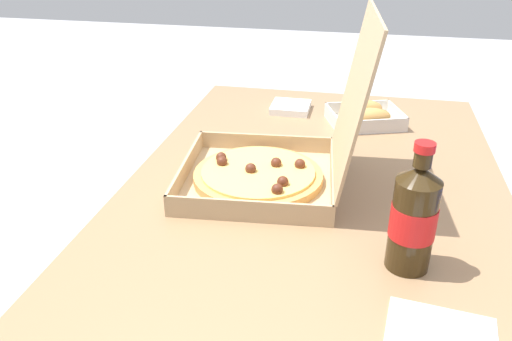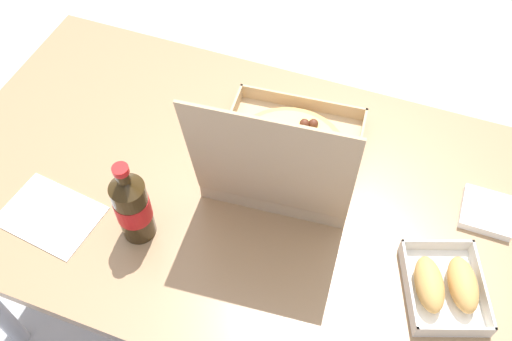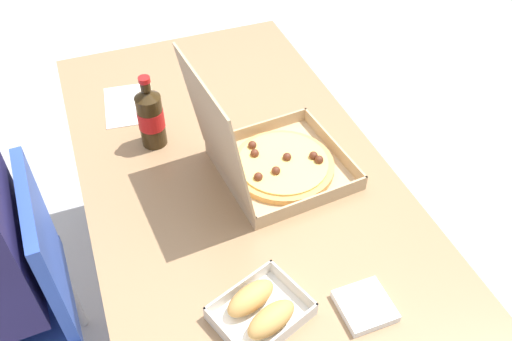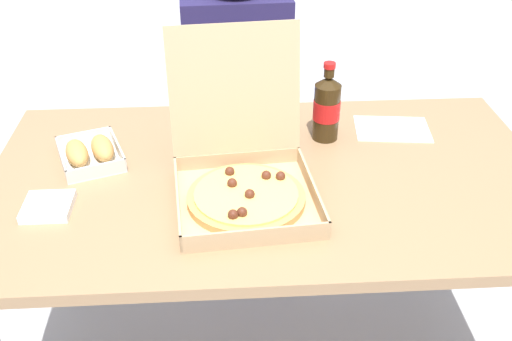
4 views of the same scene
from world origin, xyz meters
TOP-DOWN VIEW (x-y plane):
  - dining_table at (0.00, 0.00)m, footprint 1.43×0.81m
  - chair at (-0.06, 0.64)m, footprint 0.42×0.42m
  - diner_person at (-0.06, 0.70)m, footprint 0.37×0.42m
  - pizza_box_open at (-0.07, -0.09)m, footprint 0.36×0.41m
  - bread_side_box at (-0.46, 0.09)m, footprint 0.21×0.23m
  - cola_bottle at (0.17, 0.18)m, footprint 0.07×0.07m
  - paper_menu at (0.37, 0.21)m, footprint 0.23×0.17m
  - napkin_pile at (-0.53, -0.12)m, footprint 0.11×0.11m

SIDE VIEW (x-z plane):
  - chair at x=-0.06m, z-range 0.06..0.89m
  - dining_table at x=0.00m, z-range 0.28..0.98m
  - diner_person at x=-0.06m, z-range 0.11..1.26m
  - paper_menu at x=0.37m, z-range 0.70..0.71m
  - napkin_pile at x=-0.53m, z-range 0.70..0.72m
  - bread_side_box at x=-0.46m, z-range 0.70..0.76m
  - pizza_box_open at x=-0.07m, z-range 0.57..0.94m
  - cola_bottle at x=0.17m, z-range 0.69..0.91m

